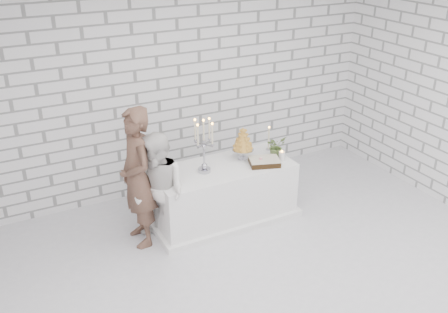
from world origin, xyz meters
TOP-DOWN VIEW (x-y plane):
  - ground at (0.00, 0.00)m, footprint 6.00×5.00m
  - wall_back at (0.00, 2.50)m, footprint 6.00×0.01m
  - cake_table at (0.09, 1.36)m, footprint 1.80×0.80m
  - groom at (-1.04, 1.36)m, footprint 0.42×0.64m
  - bride at (-0.84, 1.18)m, footprint 0.75×0.84m
  - candelabra at (-0.18, 1.35)m, footprint 0.34×0.34m
  - croquembouche at (0.43, 1.45)m, footprint 0.29×0.29m
  - chocolate_cake at (0.59, 1.17)m, footprint 0.44×0.37m
  - pillar_candle at (0.85, 1.18)m, footprint 0.09×0.09m
  - extra_taper at (0.88, 1.54)m, footprint 0.07×0.07m
  - flowers at (0.86, 1.33)m, footprint 0.30×0.27m

SIDE VIEW (x-z plane):
  - ground at x=0.00m, z-range -0.01..0.01m
  - cake_table at x=0.09m, z-range 0.00..0.75m
  - bride at x=-0.84m, z-range 0.00..1.43m
  - chocolate_cake at x=0.59m, z-range 0.75..0.83m
  - pillar_candle at x=0.85m, z-range 0.75..0.87m
  - groom at x=-1.04m, z-range 0.00..1.73m
  - flowers at x=0.86m, z-range 0.75..1.03m
  - extra_taper at x=0.88m, z-range 0.75..1.07m
  - croquembouche at x=0.43m, z-range 0.75..1.19m
  - candelabra at x=-0.18m, z-range 0.75..1.45m
  - wall_back at x=0.00m, z-range 0.00..3.00m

